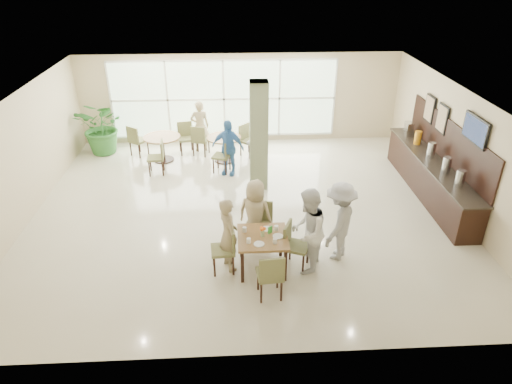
{
  "coord_description": "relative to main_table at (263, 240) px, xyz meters",
  "views": [
    {
      "loc": [
        -0.26,
        -9.55,
        5.57
      ],
      "look_at": [
        0.2,
        -1.2,
        1.1
      ],
      "focal_mm": 32.0,
      "sensor_mm": 36.0,
      "label": 1
    }
  ],
  "objects": [
    {
      "name": "teen_far",
      "position": [
        -0.1,
        0.81,
        0.1
      ],
      "size": [
        0.84,
        0.68,
        1.52
      ],
      "primitive_type": "imported",
      "rotation": [
        0.0,
        0.0,
        2.71
      ],
      "color": "tan",
      "rests_on": "ground"
    },
    {
      "name": "framed_art_a",
      "position": [
        4.68,
        3.33,
        1.19
      ],
      "size": [
        0.05,
        0.55,
        0.7
      ],
      "color": "black",
      "rests_on": "ground"
    },
    {
      "name": "chairs_main_table",
      "position": [
        -0.0,
        0.01,
        -0.18
      ],
      "size": [
        1.97,
        2.13,
        0.95
      ],
      "color": "brown",
      "rests_on": "ground"
    },
    {
      "name": "adult_standing",
      "position": [
        -1.51,
        6.06,
        0.14
      ],
      "size": [
        0.62,
        0.45,
        1.58
      ],
      "primitive_type": "imported",
      "rotation": [
        0.0,
        0.0,
        3.27
      ],
      "color": "tan",
      "rests_on": "ground"
    },
    {
      "name": "ground",
      "position": [
        -0.26,
        2.33,
        -0.66
      ],
      "size": [
        10.0,
        10.0,
        0.0
      ],
      "primitive_type": "plane",
      "color": "beige",
      "rests_on": "ground"
    },
    {
      "name": "potted_plant",
      "position": [
        -4.4,
        6.03,
        0.18
      ],
      "size": [
        1.93,
        1.93,
        1.67
      ],
      "primitive_type": "imported",
      "rotation": [
        0.0,
        0.0,
        -0.36
      ],
      "color": "#2E6F2C",
      "rests_on": "ground"
    },
    {
      "name": "teen_right",
      "position": [
        0.85,
        -0.04,
        0.21
      ],
      "size": [
        0.9,
        1.01,
        1.73
      ],
      "primitive_type": "imported",
      "rotation": [
        0.0,
        0.0,
        -1.91
      ],
      "color": "white",
      "rests_on": "ground"
    },
    {
      "name": "adult_b",
      "position": [
        0.18,
        5.15,
        0.09
      ],
      "size": [
        0.85,
        1.47,
        1.49
      ],
      "primitive_type": "imported",
      "rotation": [
        0.0,
        0.0,
        -1.76
      ],
      "color": "white",
      "rests_on": "ground"
    },
    {
      "name": "round_table_left",
      "position": [
        -2.58,
        5.36,
        -0.09
      ],
      "size": [
        1.08,
        1.08,
        0.75
      ],
      "color": "brown",
      "rests_on": "ground"
    },
    {
      "name": "adult_a",
      "position": [
        -0.66,
        4.34,
        0.13
      ],
      "size": [
        1.04,
        0.81,
        1.56
      ],
      "primitive_type": "imported",
      "rotation": [
        0.0,
        0.0,
        -0.35
      ],
      "color": "#3C73B4",
      "rests_on": "ground"
    },
    {
      "name": "chairs_table_right",
      "position": [
        -0.79,
        5.26,
        -0.18
      ],
      "size": [
        2.06,
        1.83,
        0.95
      ],
      "color": "brown",
      "rests_on": "ground"
    },
    {
      "name": "wall_tv",
      "position": [
        4.67,
        1.73,
        1.49
      ],
      "size": [
        0.06,
        1.0,
        0.58
      ],
      "color": "black",
      "rests_on": "ground"
    },
    {
      "name": "main_table",
      "position": [
        0.0,
        0.0,
        0.0
      ],
      "size": [
        0.95,
        0.95,
        0.75
      ],
      "color": "brown",
      "rests_on": "ground"
    },
    {
      "name": "framed_art_b",
      "position": [
        4.68,
        4.13,
        1.19
      ],
      "size": [
        0.05,
        0.55,
        0.7
      ],
      "color": "black",
      "rests_on": "ground"
    },
    {
      "name": "teen_left",
      "position": [
        -0.65,
        0.08,
        0.1
      ],
      "size": [
        0.56,
        0.65,
        1.52
      ],
      "primitive_type": "imported",
      "rotation": [
        0.0,
        0.0,
        1.99
      ],
      "color": "tan",
      "rests_on": "ground"
    },
    {
      "name": "column",
      "position": [
        0.14,
        3.53,
        0.74
      ],
      "size": [
        0.45,
        0.45,
        2.8
      ],
      "primitive_type": "cube",
      "color": "#6F7954",
      "rests_on": "ground"
    },
    {
      "name": "chairs_table_left",
      "position": [
        -2.65,
        5.37,
        -0.18
      ],
      "size": [
        2.0,
        1.91,
        0.95
      ],
      "color": "brown",
      "rests_on": "ground"
    },
    {
      "name": "room_shell",
      "position": [
        -0.26,
        2.33,
        1.05
      ],
      "size": [
        10.0,
        10.0,
        10.0
      ],
      "color": "white",
      "rests_on": "ground"
    },
    {
      "name": "buffet_counter",
      "position": [
        4.43,
        2.84,
        -0.1
      ],
      "size": [
        0.64,
        4.7,
        1.95
      ],
      "color": "black",
      "rests_on": "ground"
    },
    {
      "name": "tabletop_clutter",
      "position": [
        0.02,
        -0.01,
        0.15
      ],
      "size": [
        0.77,
        0.7,
        0.21
      ],
      "color": "white",
      "rests_on": "main_table"
    },
    {
      "name": "teen_standing",
      "position": [
        1.54,
        0.32,
        0.18
      ],
      "size": [
        1.1,
        1.24,
        1.66
      ],
      "primitive_type": "imported",
      "rotation": [
        0.0,
        0.0,
        -2.14
      ],
      "color": "#A8A8AB",
      "rests_on": "ground"
    },
    {
      "name": "round_table_right",
      "position": [
        -0.77,
        5.23,
        -0.1
      ],
      "size": [
        1.01,
        1.01,
        0.75
      ],
      "color": "brown",
      "rests_on": "ground"
    },
    {
      "name": "window_bank",
      "position": [
        -0.76,
        6.79,
        0.74
      ],
      "size": [
        7.0,
        0.04,
        7.0
      ],
      "color": "silver",
      "rests_on": "ground"
    }
  ]
}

